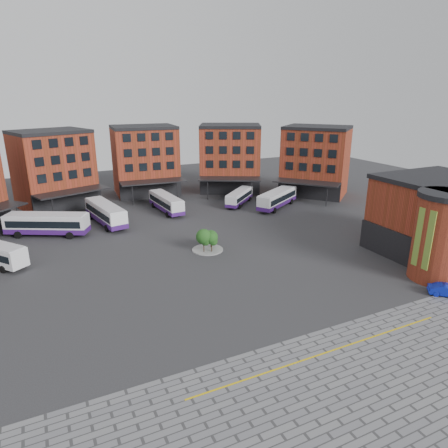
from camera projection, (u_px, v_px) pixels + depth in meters
name	position (u px, v px, depth m)	size (l,w,h in m)	color
ground	(233.00, 289.00, 45.48)	(160.00, 160.00, 0.00)	#28282B
paving_zone	(403.00, 417.00, 27.45)	(50.00, 22.00, 0.02)	slate
yellow_line	(327.00, 352.00, 34.30)	(26.00, 0.15, 0.02)	gold
main_building	(118.00, 172.00, 74.01)	(94.14, 42.48, 14.60)	maroon
east_building	(436.00, 219.00, 52.94)	(17.40, 15.40, 10.60)	maroon
tree_island	(208.00, 239.00, 55.78)	(4.40, 4.40, 3.41)	gray
bus_b	(47.00, 224.00, 61.67)	(12.49, 8.40, 3.55)	silver
bus_c	(106.00, 213.00, 67.31)	(5.05, 12.76, 3.51)	white
bus_d	(166.00, 203.00, 74.34)	(3.50, 11.43, 3.17)	silver
bus_e	(239.00, 197.00, 79.23)	(8.81, 8.35, 2.78)	white
bus_f	(277.00, 198.00, 76.88)	(11.56, 8.51, 3.35)	white
blue_car	(448.00, 290.00, 43.67)	(1.37, 3.94, 1.30)	#0C1BA2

